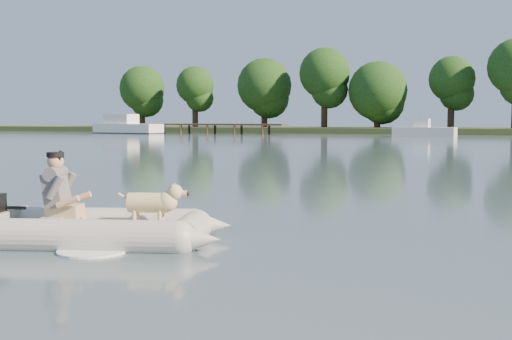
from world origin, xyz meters
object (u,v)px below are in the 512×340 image
at_px(motorboat, 425,125).
at_px(dinghy, 103,202).
at_px(dog, 148,206).
at_px(cabin_cruiser, 128,124).
at_px(dock, 202,129).
at_px(man, 57,188).

bearing_deg(motorboat, dinghy, -83.48).
bearing_deg(dog, dinghy, -175.43).
relative_size(dog, motorboat, 0.15).
height_order(dinghy, cabin_cruiser, cabin_cruiser).
bearing_deg(dinghy, dog, 4.57).
height_order(dinghy, dog, dinghy).
xyz_separation_m(dock, cabin_cruiser, (-7.61, -2.04, 0.49)).
height_order(dock, dinghy, dinghy).
relative_size(man, motorboat, 0.17).
xyz_separation_m(dinghy, cabin_cruiser, (-32.77, 50.34, 0.51)).
relative_size(man, cabin_cruiser, 0.12).
distance_m(man, motorboat, 49.34).
bearing_deg(motorboat, man, -84.16).
bearing_deg(man, motorboat, 75.04).
bearing_deg(man, dog, 0.00).
xyz_separation_m(dog, motorboat, (-3.02, 48.96, 0.58)).
bearing_deg(dock, dinghy, -64.34).
relative_size(dinghy, motorboat, 0.79).
height_order(man, motorboat, motorboat).
bearing_deg(dinghy, man, 175.76).
bearing_deg(cabin_cruiser, man, -51.69).
distance_m(cabin_cruiser, motorboat, 30.28).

